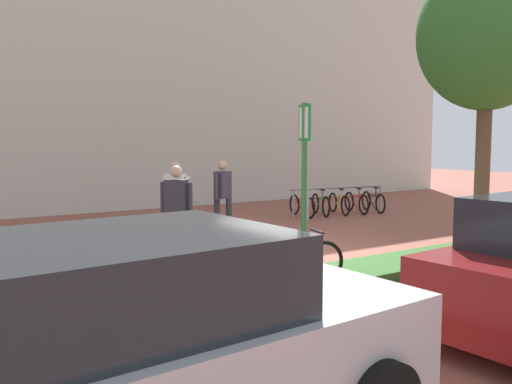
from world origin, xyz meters
name	(u,v)px	position (x,y,z in m)	size (l,w,h in m)	color
ground_plane	(299,253)	(0.00, 0.00, 0.00)	(60.00, 60.00, 0.00)	brown
building_facade	(133,53)	(0.00, 8.74, 5.00)	(28.00, 1.20, 10.00)	beige
planter_strip	(366,271)	(-0.17, -1.98, 0.08)	(7.00, 1.10, 0.16)	#336028
tree_sidewalk	(488,35)	(2.98, -1.86, 4.13)	(2.59, 2.59, 5.59)	brown
parking_sign_post	(304,169)	(-1.45, -1.98, 1.75)	(0.11, 0.36, 2.69)	#2D7238
bike_at_sign	(293,263)	(-1.54, -1.85, 0.35)	(1.65, 0.52, 0.86)	black
bike_rack_cluster	(339,203)	(4.49, 3.86, 0.35)	(3.19, 1.88, 0.83)	#99999E
bollard_steel	(306,204)	(2.91, 3.43, 0.45)	(0.16, 0.16, 0.90)	#ADADB2
person_suited_dark	(177,206)	(-2.22, 0.72, 0.98)	(0.45, 0.47, 1.72)	#383342
person_suited_navy	(223,192)	(-0.17, 2.65, 0.98)	(0.55, 0.40, 1.72)	#2D2D38
person_shirt_blue	(176,196)	(-1.48, 2.38, 0.98)	(0.46, 0.49, 1.72)	#2D2D38
car_silver_sedan	(119,353)	(-5.14, -4.73, 0.76)	(4.40, 2.23, 1.54)	#B7B7BC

